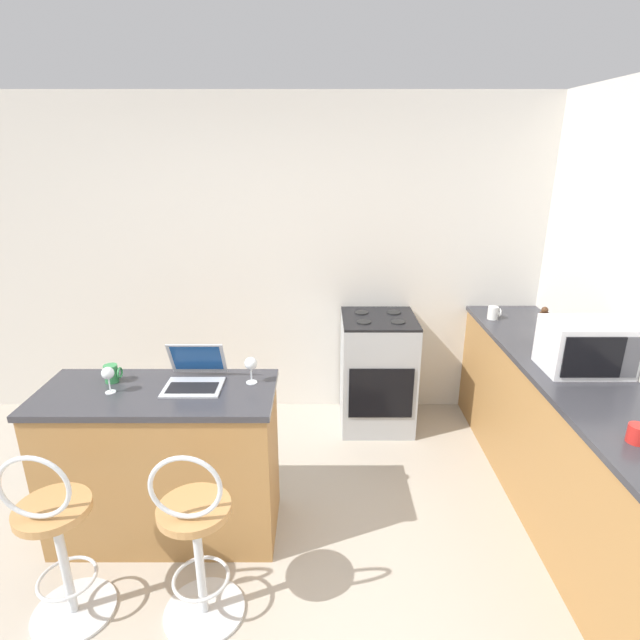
% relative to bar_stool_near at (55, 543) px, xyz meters
% --- Properties ---
extents(ground_plane, '(20.00, 20.00, 0.00)m').
position_rel_bar_stool_near_xyz_m(ground_plane, '(0.79, -0.09, -0.45)').
color(ground_plane, '#ADA393').
extents(wall_back, '(12.00, 0.06, 2.60)m').
position_rel_bar_stool_near_xyz_m(wall_back, '(0.79, 2.18, 0.85)').
color(wall_back, silver).
rests_on(wall_back, ground_plane).
extents(breakfast_bar, '(1.30, 0.57, 0.93)m').
position_rel_bar_stool_near_xyz_m(breakfast_bar, '(0.33, 0.60, 0.01)').
color(breakfast_bar, '#9E703D').
rests_on(breakfast_bar, ground_plane).
extents(counter_right, '(0.60, 2.76, 0.93)m').
position_rel_bar_stool_near_xyz_m(counter_right, '(2.76, 0.78, 0.01)').
color(counter_right, '#9E703D').
rests_on(counter_right, ground_plane).
extents(bar_stool_near, '(0.40, 0.40, 0.98)m').
position_rel_bar_stool_near_xyz_m(bar_stool_near, '(0.00, 0.00, 0.00)').
color(bar_stool_near, silver).
rests_on(bar_stool_near, ground_plane).
extents(bar_stool_far, '(0.40, 0.40, 0.98)m').
position_rel_bar_stool_near_xyz_m(bar_stool_far, '(0.65, 0.00, 0.00)').
color(bar_stool_far, silver).
rests_on(bar_stool_far, ground_plane).
extents(laptop, '(0.32, 0.31, 0.23)m').
position_rel_bar_stool_near_xyz_m(laptop, '(0.52, 0.69, 0.54)').
color(laptop, '#B7BABF').
rests_on(laptop, breakfast_bar).
extents(microwave, '(0.48, 0.33, 0.30)m').
position_rel_bar_stool_near_xyz_m(microwave, '(2.80, 0.87, 0.63)').
color(microwave, silver).
rests_on(microwave, counter_right).
extents(stove_range, '(0.58, 0.58, 0.94)m').
position_rel_bar_stool_near_xyz_m(stove_range, '(1.69, 1.84, 0.01)').
color(stove_range, '#9EA3A8').
rests_on(stove_range, ground_plane).
extents(pepper_mill, '(0.06, 0.06, 0.27)m').
position_rel_bar_stool_near_xyz_m(pepper_mill, '(2.71, 1.27, 0.61)').
color(pepper_mill, '#4C2D19').
rests_on(pepper_mill, counter_right).
extents(mug_red, '(0.10, 0.08, 0.09)m').
position_rel_bar_stool_near_xyz_m(mug_red, '(2.66, 0.10, 0.52)').
color(mug_red, red).
rests_on(mug_red, counter_right).
extents(wine_glass_tall, '(0.07, 0.07, 0.16)m').
position_rel_bar_stool_near_xyz_m(wine_glass_tall, '(0.84, 0.70, 0.59)').
color(wine_glass_tall, silver).
rests_on(wine_glass_tall, breakfast_bar).
extents(mug_white, '(0.10, 0.08, 0.10)m').
position_rel_bar_stool_near_xyz_m(mug_white, '(2.57, 1.81, 0.53)').
color(mug_white, white).
rests_on(mug_white, counter_right).
extents(wine_glass_short, '(0.07, 0.07, 0.15)m').
position_rel_bar_stool_near_xyz_m(wine_glass_short, '(0.09, 0.58, 0.59)').
color(wine_glass_short, silver).
rests_on(wine_glass_short, breakfast_bar).
extents(mug_green, '(0.09, 0.08, 0.10)m').
position_rel_bar_stool_near_xyz_m(mug_green, '(0.05, 0.71, 0.53)').
color(mug_green, '#338447').
rests_on(mug_green, breakfast_bar).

